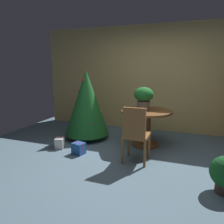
% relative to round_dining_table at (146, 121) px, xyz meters
% --- Properties ---
extents(ground_plane, '(6.60, 6.60, 0.00)m').
position_rel_round_dining_table_xyz_m(ground_plane, '(-0.03, -0.97, -0.51)').
color(ground_plane, slate).
extents(back_wall_panel, '(6.00, 0.10, 2.60)m').
position_rel_round_dining_table_xyz_m(back_wall_panel, '(-0.03, 1.23, 0.79)').
color(back_wall_panel, tan).
rests_on(back_wall_panel, ground_plane).
extents(round_dining_table, '(1.02, 1.02, 0.73)m').
position_rel_round_dining_table_xyz_m(round_dining_table, '(0.00, 0.00, 0.00)').
color(round_dining_table, brown).
rests_on(round_dining_table, ground_plane).
extents(flower_vase, '(0.38, 0.38, 0.47)m').
position_rel_round_dining_table_xyz_m(flower_vase, '(-0.06, -0.04, 0.50)').
color(flower_vase, '#665B51').
rests_on(flower_vase, round_dining_table).
extents(wooden_chair_near, '(0.41, 0.42, 0.96)m').
position_rel_round_dining_table_xyz_m(wooden_chair_near, '(0.00, -0.89, 0.02)').
color(wooden_chair_near, brown).
rests_on(wooden_chair_near, ground_plane).
extents(holiday_tree, '(0.98, 0.98, 1.53)m').
position_rel_round_dining_table_xyz_m(holiday_tree, '(-1.34, 0.02, 0.31)').
color(holiday_tree, brown).
rests_on(holiday_tree, ground_plane).
extents(gift_box_blue, '(0.25, 0.23, 0.22)m').
position_rel_round_dining_table_xyz_m(gift_box_blue, '(-1.07, -0.87, -0.40)').
color(gift_box_blue, '#1E569E').
rests_on(gift_box_blue, ground_plane).
extents(gift_box_cream, '(0.21, 0.23, 0.21)m').
position_rel_round_dining_table_xyz_m(gift_box_cream, '(-1.58, -0.74, -0.41)').
color(gift_box_cream, silver).
rests_on(gift_box_cream, ground_plane).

